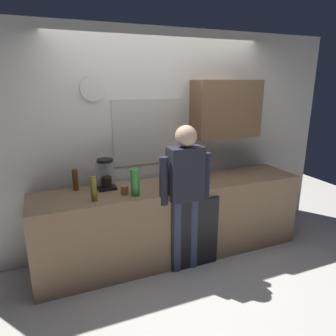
{
  "coord_description": "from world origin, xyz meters",
  "views": [
    {
      "loc": [
        -1.31,
        -2.71,
        2.02
      ],
      "look_at": [
        -0.09,
        0.25,
        1.1
      ],
      "focal_mm": 32.69,
      "sensor_mm": 36.0,
      "label": 1
    }
  ],
  "objects": [
    {
      "name": "ground_plane",
      "position": [
        0.0,
        0.0,
        0.0
      ],
      "size": [
        8.0,
        8.0,
        0.0
      ],
      "primitive_type": "plane",
      "color": "silver"
    },
    {
      "name": "cup_white_mug",
      "position": [
        0.54,
        0.54,
        0.94
      ],
      "size": [
        0.08,
        0.08,
        0.09
      ],
      "primitive_type": "cylinder",
      "color": "white",
      "rests_on": "kitchen_counter"
    },
    {
      "name": "bottle_olive_oil",
      "position": [
        -0.91,
        0.14,
        1.01
      ],
      "size": [
        0.06,
        0.06,
        0.25
      ],
      "primitive_type": "cylinder",
      "color": "olive",
      "rests_on": "kitchen_counter"
    },
    {
      "name": "mixing_bowl",
      "position": [
        0.08,
        0.45,
        0.93
      ],
      "size": [
        0.22,
        0.22,
        0.08
      ],
      "primitive_type": "cylinder",
      "color": "white",
      "rests_on": "kitchen_counter"
    },
    {
      "name": "kitchen_counter",
      "position": [
        0.0,
        0.3,
        0.44
      ],
      "size": [
        3.11,
        0.64,
        0.89
      ],
      "primitive_type": "cube",
      "color": "#937251",
      "rests_on": "ground_plane"
    },
    {
      "name": "bottle_clear_soda",
      "position": [
        -0.5,
        0.13,
        1.03
      ],
      "size": [
        0.09,
        0.09,
        0.28
      ],
      "primitive_type": "cylinder",
      "color": "#2D8C33",
      "rests_on": "kitchen_counter"
    },
    {
      "name": "bottle_amber_beer",
      "position": [
        -1.04,
        0.53,
        1.0
      ],
      "size": [
        0.06,
        0.06,
        0.23
      ],
      "primitive_type": "cylinder",
      "color": "brown",
      "rests_on": "kitchen_counter"
    },
    {
      "name": "dish_soap",
      "position": [
        0.49,
        0.43,
        0.97
      ],
      "size": [
        0.06,
        0.06,
        0.18
      ],
      "color": "green",
      "rests_on": "kitchen_counter"
    },
    {
      "name": "person_at_sink",
      "position": [
        0.0,
        0.0,
        0.95
      ],
      "size": [
        0.57,
        0.22,
        1.6
      ],
      "rotation": [
        0.0,
        0.0,
        0.02
      ],
      "color": "#3F4766",
      "rests_on": "ground_plane"
    },
    {
      "name": "dishwasher_panel",
      "position": [
        0.12,
        -0.03,
        0.4
      ],
      "size": [
        0.56,
        0.02,
        0.8
      ],
      "primitive_type": "cube",
      "color": "black",
      "rests_on": "ground_plane"
    },
    {
      "name": "back_wall_assembly",
      "position": [
        0.1,
        0.7,
        1.35
      ],
      "size": [
        4.71,
        0.42,
        2.6
      ],
      "color": "silver",
      "rests_on": "ground_plane"
    },
    {
      "name": "cup_terracotta_mug",
      "position": [
        -0.59,
        0.21,
        0.94
      ],
      "size": [
        0.08,
        0.08,
        0.09
      ],
      "primitive_type": "cylinder",
      "color": "#B26647",
      "rests_on": "kitchen_counter"
    },
    {
      "name": "coffee_maker",
      "position": [
        -0.73,
        0.48,
        1.04
      ],
      "size": [
        0.2,
        0.2,
        0.33
      ],
      "color": "black",
      "rests_on": "kitchen_counter"
    }
  ]
}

